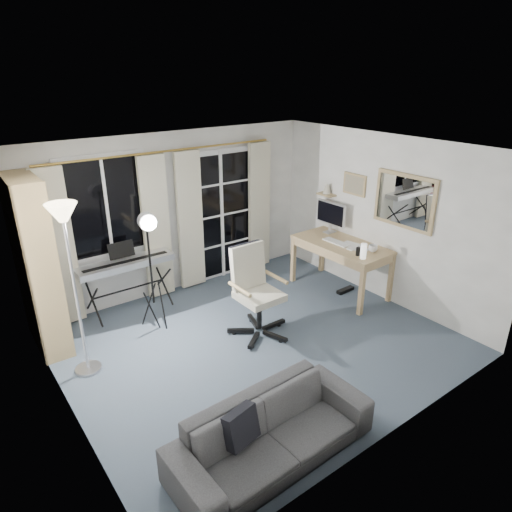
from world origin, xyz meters
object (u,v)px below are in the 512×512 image
Objects in this scene: sofa at (272,425)px; studio_light at (148,236)px; office_chair at (253,283)px; desk at (341,249)px; torchiere_lamp at (67,240)px; mug at (373,247)px; bookshelf at (34,270)px; monitor at (331,214)px; keyboard_piano at (126,265)px.

studio_light is at bearing 85.99° from sofa.
desk is (1.74, 0.12, 0.00)m from office_chair.
torchiere_lamp is 4.03m from mug.
mug is (1.84, -0.38, 0.16)m from office_chair.
studio_light reaches higher than desk.
desk is 11.53× the size of mug.
bookshelf reaches higher than monitor.
desk reaches higher than sofa.
torchiere_lamp reaches higher than keyboard_piano.
studio_light is 0.87× the size of sofa.
studio_light is (1.03, 0.35, -0.28)m from torchiere_lamp.
desk is 2.62× the size of monitor.
monitor reaches higher than desk.
studio_light reaches higher than monitor.
sofa is at bearing -83.92° from studio_light.
keyboard_piano reaches higher than desk.
torchiere_lamp is 4.01m from monitor.
monitor is 0.30× the size of sofa.
keyboard_piano is at bearing 148.64° from mug.
torchiere_lamp reaches higher than studio_light.
office_chair is at bearing -177.47° from desk.
mug is at bearing -11.90° from office_chair.
torchiere_lamp is at bearing -132.69° from keyboard_piano.
monitor is (4.20, -0.69, 0.07)m from bookshelf.
mug is at bearing -97.31° from monitor.
torchiere_lamp reaches higher than sofa.
torchiere_lamp is (0.23, -0.84, 0.58)m from bookshelf.
desk is at bearing -4.63° from studio_light.
studio_light reaches higher than office_chair.
keyboard_piano is (0.93, 0.99, -0.87)m from torchiere_lamp.
office_chair reaches higher than keyboard_piano.
studio_light is at bearing 142.06° from office_chair.
torchiere_lamp is 15.33× the size of mug.
desk is at bearing -24.20° from keyboard_piano.
mug is at bearing -13.28° from studio_light.
office_chair is (1.01, -0.78, -0.63)m from studio_light.
office_chair is 2.17m from sofa.
mug is (2.85, -1.16, -0.46)m from studio_light.
sofa is at bearing -90.14° from keyboard_piano.
mug is (2.95, -1.80, 0.13)m from keyboard_piano.
bookshelf is at bearing 108.81° from sofa.
bookshelf is at bearing 167.55° from studio_light.
sofa is (-2.98, -1.45, -0.49)m from mug.
studio_light is 2.77m from sofa.
office_chair is 0.62× the size of sofa.
sofa is (1.13, -3.09, -0.65)m from bookshelf.
monitor reaches higher than mug.
keyboard_piano is 2.32× the size of monitor.
studio_light is at bearing 18.93° from torchiere_lamp.
keyboard_piano is 0.80× the size of studio_light.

